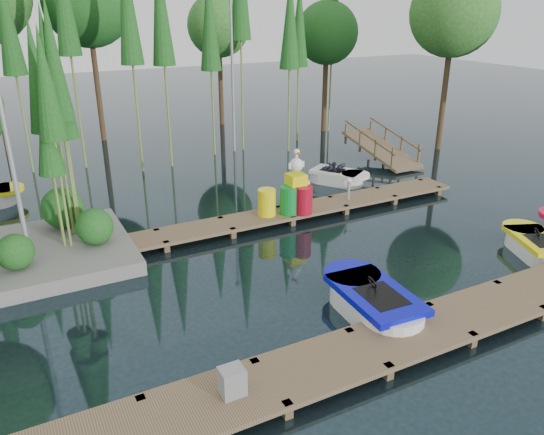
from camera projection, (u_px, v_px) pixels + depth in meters
name	position (u px, v px, depth m)	size (l,w,h in m)	color
ground_plane	(264.00, 265.00, 14.10)	(90.00, 90.00, 0.00)	#1B2C33
near_dock	(368.00, 349.00, 10.32)	(18.00, 1.50, 0.50)	brown
far_dock	(257.00, 219.00, 16.49)	(15.00, 1.20, 0.50)	brown
tree_screen	(85.00, 13.00, 19.60)	(34.42, 18.53, 10.31)	#402D1B
lamp_island	(1.00, 107.00, 12.18)	(0.30, 0.30, 7.25)	gray
lamp_rear	(232.00, 57.00, 23.22)	(0.30, 0.30, 7.25)	gray
ramp	(381.00, 148.00, 23.06)	(1.50, 3.94, 1.49)	brown
boat_blue	(373.00, 303.00, 11.79)	(1.51, 3.04, 1.00)	white
boat_yellow_near	(536.00, 246.00, 14.63)	(1.97, 2.70, 0.83)	white
boat_white_far	(337.00, 177.00, 20.38)	(2.18, 2.58, 1.12)	white
utility_cabinet	(232.00, 381.00, 8.96)	(0.42, 0.35, 0.51)	gray
yellow_barrel	(267.00, 202.00, 16.46)	(0.56, 0.56, 0.84)	yellow
drum_cluster	(297.00, 193.00, 16.70)	(1.18, 1.08, 2.03)	#0E7F2B
seagull_post	(349.00, 185.00, 17.75)	(0.47, 0.26, 0.76)	gray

